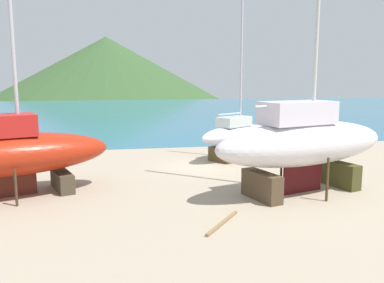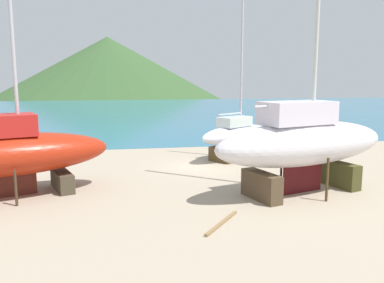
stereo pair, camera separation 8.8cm
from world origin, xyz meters
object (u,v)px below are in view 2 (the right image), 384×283
object	(u,v)px
sailboat_large_starboard	(303,142)
sailboat_far_slipway	(9,153)
sailboat_mid_port	(237,135)
barrel_tipped_center	(22,158)
worker	(237,137)

from	to	relation	value
sailboat_large_starboard	sailboat_far_slipway	xyz separation A→B (m)	(-14.03, 1.93, -0.43)
sailboat_mid_port	barrel_tipped_center	distance (m)	14.62
sailboat_mid_port	worker	world-z (taller)	sailboat_mid_port
worker	sailboat_far_slipway	bearing A→B (deg)	-42.72
sailboat_large_starboard	worker	bearing A→B (deg)	70.74
sailboat_large_starboard	barrel_tipped_center	world-z (taller)	sailboat_large_starboard
sailboat_large_starboard	barrel_tipped_center	xyz separation A→B (m)	(-15.23, 9.53, -2.14)
sailboat_far_slipway	barrel_tipped_center	xyz separation A→B (m)	(-1.20, 7.60, -1.71)
sailboat_large_starboard	sailboat_mid_port	bearing A→B (deg)	77.93
sailboat_far_slipway	sailboat_large_starboard	bearing A→B (deg)	-27.43
sailboat_large_starboard	worker	size ratio (longest dim) A/B	10.34
sailboat_mid_port	sailboat_large_starboard	size ratio (longest dim) A/B	0.60
sailboat_large_starboard	worker	xyz separation A→B (m)	(0.62, 13.07, -1.66)
sailboat_far_slipway	worker	world-z (taller)	sailboat_far_slipway
barrel_tipped_center	sailboat_large_starboard	bearing A→B (deg)	-32.02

